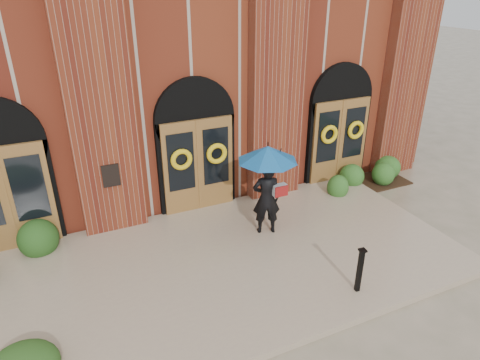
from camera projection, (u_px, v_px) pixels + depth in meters
ground at (242, 267)px, 9.57m from camera, size 90.00×90.00×0.00m
landing at (239, 260)px, 9.66m from camera, size 10.00×5.30×0.15m
church_building at (138, 50)px, 15.25m from camera, size 16.20×12.53×7.00m
man_with_umbrella at (267, 173)px, 9.96m from camera, size 1.79×1.79×2.26m
metal_post at (360, 269)px, 8.41m from camera, size 0.15×0.15×0.99m
hedge_wall_right at (364, 175)px, 13.19m from camera, size 2.65×1.06×0.68m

